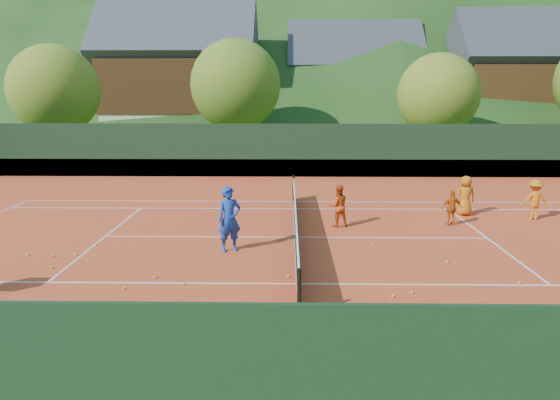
{
  "coord_description": "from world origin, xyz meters",
  "views": [
    {
      "loc": [
        -0.25,
        -16.04,
        4.84
      ],
      "look_at": [
        -0.51,
        0.0,
        1.3
      ],
      "focal_mm": 32.0,
      "sensor_mm": 36.0,
      "label": 1
    }
  ],
  "objects_px": {
    "student_b": "(452,208)",
    "chalet_right": "(515,85)",
    "student_d": "(534,200)",
    "chalet_mid": "(352,89)",
    "tennis_net": "(295,223)",
    "coach": "(229,219)",
    "chalet_left": "(180,81)",
    "student_c": "(465,196)",
    "student_a": "(338,206)"
  },
  "relations": [
    {
      "from": "student_a",
      "to": "chalet_left",
      "type": "distance_m",
      "value": 31.21
    },
    {
      "from": "student_b",
      "to": "chalet_right",
      "type": "relative_size",
      "value": 0.11
    },
    {
      "from": "student_a",
      "to": "student_b",
      "type": "bearing_deg",
      "value": 171.7
    },
    {
      "from": "student_c",
      "to": "chalet_mid",
      "type": "bearing_deg",
      "value": -91.51
    },
    {
      "from": "student_d",
      "to": "chalet_mid",
      "type": "bearing_deg",
      "value": -87.57
    },
    {
      "from": "student_c",
      "to": "chalet_left",
      "type": "relative_size",
      "value": 0.11
    },
    {
      "from": "student_a",
      "to": "student_b",
      "type": "relative_size",
      "value": 1.17
    },
    {
      "from": "chalet_mid",
      "to": "chalet_right",
      "type": "bearing_deg",
      "value": -15.95
    },
    {
      "from": "student_d",
      "to": "chalet_mid",
      "type": "distance_m",
      "value": 31.89
    },
    {
      "from": "coach",
      "to": "chalet_mid",
      "type": "height_order",
      "value": "chalet_mid"
    },
    {
      "from": "tennis_net",
      "to": "chalet_right",
      "type": "relative_size",
      "value": 1.01
    },
    {
      "from": "tennis_net",
      "to": "student_a",
      "type": "bearing_deg",
      "value": 42.33
    },
    {
      "from": "student_b",
      "to": "chalet_left",
      "type": "distance_m",
      "value": 32.8
    },
    {
      "from": "chalet_left",
      "to": "student_a",
      "type": "bearing_deg",
      "value": -67.99
    },
    {
      "from": "chalet_left",
      "to": "chalet_mid",
      "type": "xyz_separation_m",
      "value": [
        16.0,
        4.0,
        -0.66
      ]
    },
    {
      "from": "coach",
      "to": "student_a",
      "type": "xyz_separation_m",
      "value": [
        3.57,
        2.89,
        -0.24
      ]
    },
    {
      "from": "student_a",
      "to": "student_d",
      "type": "distance_m",
      "value": 7.62
    },
    {
      "from": "coach",
      "to": "chalet_mid",
      "type": "bearing_deg",
      "value": 52.54
    },
    {
      "from": "student_c",
      "to": "student_d",
      "type": "bearing_deg",
      "value": 163.28
    },
    {
      "from": "coach",
      "to": "chalet_left",
      "type": "relative_size",
      "value": 0.15
    },
    {
      "from": "student_a",
      "to": "chalet_mid",
      "type": "height_order",
      "value": "chalet_mid"
    },
    {
      "from": "chalet_left",
      "to": "chalet_mid",
      "type": "height_order",
      "value": "chalet_left"
    },
    {
      "from": "student_c",
      "to": "chalet_mid",
      "type": "distance_m",
      "value": 31.15
    },
    {
      "from": "student_d",
      "to": "tennis_net",
      "type": "relative_size",
      "value": 0.13
    },
    {
      "from": "student_a",
      "to": "chalet_mid",
      "type": "bearing_deg",
      "value": -109.1
    },
    {
      "from": "coach",
      "to": "student_d",
      "type": "height_order",
      "value": "coach"
    },
    {
      "from": "student_c",
      "to": "tennis_net",
      "type": "height_order",
      "value": "student_c"
    },
    {
      "from": "student_d",
      "to": "tennis_net",
      "type": "bearing_deg",
      "value": 12.46
    },
    {
      "from": "student_b",
      "to": "tennis_net",
      "type": "xyz_separation_m",
      "value": [
        -5.7,
        -1.63,
        -0.15
      ]
    },
    {
      "from": "coach",
      "to": "student_b",
      "type": "relative_size",
      "value": 1.54
    },
    {
      "from": "chalet_mid",
      "to": "chalet_left",
      "type": "bearing_deg",
      "value": -165.96
    },
    {
      "from": "tennis_net",
      "to": "chalet_left",
      "type": "relative_size",
      "value": 0.87
    },
    {
      "from": "student_a",
      "to": "student_c",
      "type": "xyz_separation_m",
      "value": [
        5.14,
        1.72,
        0.02
      ]
    },
    {
      "from": "student_b",
      "to": "tennis_net",
      "type": "bearing_deg",
      "value": 6.96
    },
    {
      "from": "student_b",
      "to": "tennis_net",
      "type": "height_order",
      "value": "student_b"
    },
    {
      "from": "student_d",
      "to": "tennis_net",
      "type": "height_order",
      "value": "student_d"
    },
    {
      "from": "student_d",
      "to": "chalet_mid",
      "type": "relative_size",
      "value": 0.12
    },
    {
      "from": "tennis_net",
      "to": "chalet_mid",
      "type": "bearing_deg",
      "value": 79.99
    },
    {
      "from": "coach",
      "to": "student_c",
      "type": "distance_m",
      "value": 9.86
    },
    {
      "from": "student_c",
      "to": "chalet_right",
      "type": "relative_size",
      "value": 0.13
    },
    {
      "from": "tennis_net",
      "to": "chalet_mid",
      "type": "xyz_separation_m",
      "value": [
        6.0,
        34.0,
        4.47
      ]
    },
    {
      "from": "student_d",
      "to": "chalet_right",
      "type": "bearing_deg",
      "value": -114.85
    },
    {
      "from": "student_d",
      "to": "student_a",
      "type": "bearing_deg",
      "value": 5.34
    },
    {
      "from": "coach",
      "to": "chalet_left",
      "type": "bearing_deg",
      "value": 79.51
    },
    {
      "from": "student_d",
      "to": "coach",
      "type": "bearing_deg",
      "value": 16.7
    },
    {
      "from": "coach",
      "to": "student_d",
      "type": "relative_size",
      "value": 1.31
    },
    {
      "from": "student_c",
      "to": "student_d",
      "type": "height_order",
      "value": "student_c"
    },
    {
      "from": "coach",
      "to": "chalet_mid",
      "type": "distance_m",
      "value": 36.58
    },
    {
      "from": "student_b",
      "to": "student_c",
      "type": "relative_size",
      "value": 0.83
    },
    {
      "from": "student_a",
      "to": "tennis_net",
      "type": "distance_m",
      "value": 2.12
    }
  ]
}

